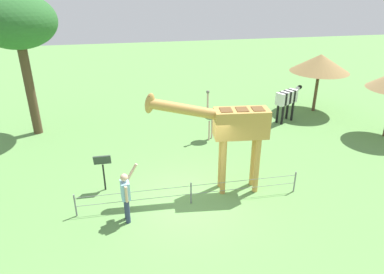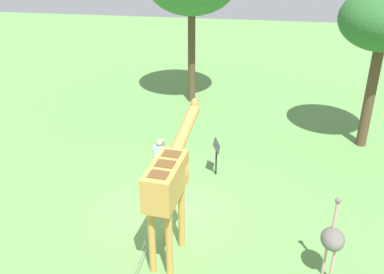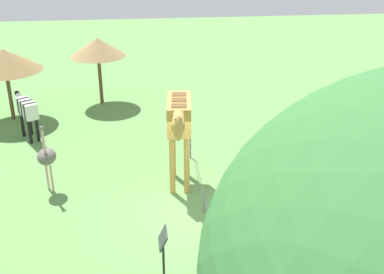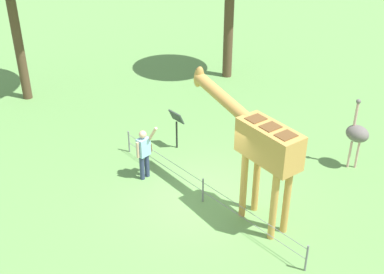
{
  "view_description": "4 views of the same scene",
  "coord_description": "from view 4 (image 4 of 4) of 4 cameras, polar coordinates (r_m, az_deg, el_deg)",
  "views": [
    {
      "loc": [
        1.73,
        9.27,
        6.59
      ],
      "look_at": [
        -0.15,
        -0.47,
        2.03
      ],
      "focal_mm": 32.98,
      "sensor_mm": 36.0,
      "label": 1
    },
    {
      "loc": [
        -10.24,
        -2.44,
        7.92
      ],
      "look_at": [
        0.72,
        -0.67,
        2.39
      ],
      "focal_mm": 40.23,
      "sensor_mm": 36.0,
      "label": 2
    },
    {
      "loc": [
        11.78,
        -1.56,
        7.76
      ],
      "look_at": [
        -0.54,
        -0.17,
        2.15
      ],
      "focal_mm": 45.31,
      "sensor_mm": 36.0,
      "label": 3
    },
    {
      "loc": [
        -8.14,
        7.68,
        8.43
      ],
      "look_at": [
        -0.25,
        0.74,
        2.4
      ],
      "focal_mm": 46.74,
      "sensor_mm": 36.0,
      "label": 4
    }
  ],
  "objects": [
    {
      "name": "giraffe",
      "position": [
        12.24,
        7.69,
        -0.64
      ],
      "size": [
        3.89,
        0.86,
        3.49
      ],
      "color": "#C69347",
      "rests_on": "ground_plane"
    },
    {
      "name": "info_sign",
      "position": [
        15.88,
        -1.78,
        1.74
      ],
      "size": [
        0.56,
        0.21,
        1.32
      ],
      "color": "black",
      "rests_on": "ground_plane"
    },
    {
      "name": "ground_plane",
      "position": [
        14.01,
        1.59,
        -7.14
      ],
      "size": [
        60.0,
        60.0,
        0.0
      ],
      "primitive_type": "plane",
      "color": "#60934C"
    },
    {
      "name": "ostrich",
      "position": [
        15.53,
        18.33,
        0.36
      ],
      "size": [
        0.7,
        0.56,
        2.25
      ],
      "color": "#CC9E93",
      "rests_on": "ground_plane"
    },
    {
      "name": "visitor",
      "position": [
        14.47,
        -5.49,
        -1.64
      ],
      "size": [
        0.55,
        0.58,
        1.77
      ],
      "color": "navy",
      "rests_on": "ground_plane"
    },
    {
      "name": "wire_fence",
      "position": [
        13.71,
        1.26,
        -5.99
      ],
      "size": [
        7.05,
        0.05,
        0.75
      ],
      "color": "slate",
      "rests_on": "ground_plane"
    }
  ]
}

